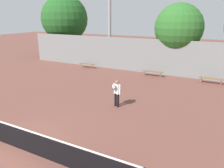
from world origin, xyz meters
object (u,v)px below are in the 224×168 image
at_px(tennis_net, 14,136).
at_px(bench_adjacent_court, 87,64).
at_px(light_pole_near_left, 110,22).
at_px(bench_by_gate, 152,72).
at_px(tree_green_tall, 179,28).
at_px(tree_green_broad, 65,19).
at_px(tennis_player, 117,92).
at_px(bench_courtside_near, 211,79).

distance_m(tennis_net, bench_adjacent_court, 14.50).
bearing_deg(light_pole_near_left, bench_adjacent_court, -145.82).
bearing_deg(bench_by_gate, tree_green_tall, 56.33).
distance_m(tree_green_tall, tree_green_broad, 14.62).
bearing_deg(tree_green_tall, light_pole_near_left, -171.76).
relative_size(tree_green_tall, tree_green_broad, 0.82).
xyz_separation_m(tennis_net, light_pole_near_left, (-3.38, 14.82, 4.16)).
bearing_deg(tennis_net, bench_adjacent_court, 111.81).
bearing_deg(light_pole_near_left, bench_by_gate, -14.98).
bearing_deg(bench_by_gate, light_pole_near_left, 165.02).
relative_size(tennis_player, tree_green_broad, 0.21).
height_order(tennis_net, tree_green_broad, tree_green_broad).
bearing_deg(tree_green_broad, bench_by_gate, -17.35).
bearing_deg(bench_adjacent_court, tennis_player, -46.43).
height_order(tennis_player, light_pole_near_left, light_pole_near_left).
relative_size(bench_adjacent_court, bench_by_gate, 0.87).
relative_size(bench_by_gate, light_pole_near_left, 0.23).
height_order(bench_courtside_near, bench_by_gate, same).
relative_size(bench_adjacent_court, light_pole_near_left, 0.20).
relative_size(light_pole_near_left, tree_green_broad, 1.07).
height_order(tennis_net, tree_green_tall, tree_green_tall).
bearing_deg(bench_adjacent_court, light_pole_near_left, 34.18).
distance_m(bench_by_gate, tree_green_broad, 14.28).
bearing_deg(tennis_player, tennis_net, -89.15).
height_order(tennis_net, bench_by_gate, tennis_net).
bearing_deg(tennis_net, tree_green_broad, 122.71).
distance_m(bench_courtside_near, bench_adjacent_court, 12.01).
bearing_deg(light_pole_near_left, tennis_net, -77.15).
bearing_deg(tree_green_tall, tennis_player, -97.76).
bearing_deg(bench_adjacent_court, tree_green_tall, 15.04).
bearing_deg(tennis_player, bench_adjacent_court, 152.47).
xyz_separation_m(light_pole_near_left, tree_green_broad, (-7.87, 2.69, 0.18)).
height_order(tennis_player, bench_courtside_near, tennis_player).
bearing_deg(tennis_net, tennis_player, 71.94).
bearing_deg(tree_green_tall, bench_courtside_near, -34.58).
relative_size(bench_courtside_near, tree_green_broad, 0.24).
distance_m(tennis_player, tree_green_broad, 18.03).
height_order(bench_courtside_near, light_pole_near_left, light_pole_near_left).
distance_m(tennis_net, bench_by_gate, 13.57).
bearing_deg(tennis_player, tree_green_tall, 101.14).
height_order(tennis_player, tree_green_tall, tree_green_tall).
bearing_deg(tennis_net, bench_courtside_near, 63.81).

